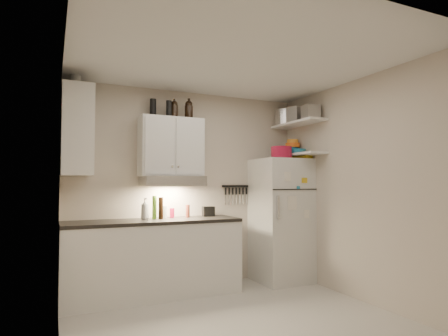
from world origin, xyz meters
name	(u,v)px	position (x,y,z in m)	size (l,w,h in m)	color
floor	(239,324)	(0.00, 0.00, -0.01)	(3.20, 3.00, 0.02)	#BCB7AD
ceiling	(239,59)	(0.00, 0.00, 2.61)	(3.20, 3.00, 0.02)	silver
back_wall	(188,188)	(0.00, 1.51, 1.30)	(3.20, 0.02, 2.60)	beige
left_wall	(61,191)	(-1.61, 0.00, 1.30)	(0.02, 3.00, 2.60)	beige
right_wall	(362,189)	(1.61, 0.00, 1.30)	(0.02, 3.00, 2.60)	beige
base_cabinet	(153,260)	(-0.55, 1.20, 0.44)	(2.10, 0.60, 0.88)	white
countertop	(154,221)	(-0.55, 1.20, 0.90)	(2.10, 0.62, 0.04)	black
upper_cabinet	(171,147)	(-0.30, 1.33, 1.83)	(0.80, 0.33, 0.75)	white
side_cabinet	(77,131)	(-1.44, 1.20, 1.95)	(0.33, 0.55, 1.00)	white
range_hood	(172,181)	(-0.30, 1.27, 1.39)	(0.76, 0.46, 0.12)	silver
fridge	(281,220)	(1.25, 1.16, 0.85)	(0.70, 0.68, 1.70)	silver
shelf_hi	(298,124)	(1.45, 1.02, 2.20)	(0.30, 0.95, 0.03)	white
shelf_lo	(298,155)	(1.45, 1.02, 1.76)	(0.30, 0.95, 0.03)	white
knife_strip	(236,186)	(0.70, 1.49, 1.32)	(0.42, 0.02, 0.03)	black
dutch_oven	(281,153)	(1.18, 1.03, 1.78)	(0.28, 0.28, 0.16)	maroon
book_stack	(303,156)	(1.52, 1.00, 1.74)	(0.21, 0.26, 0.09)	gold
spice_jar	(287,155)	(1.34, 1.13, 1.75)	(0.07, 0.07, 0.11)	silver
stock_pot	(285,118)	(1.44, 1.31, 2.33)	(0.32, 0.32, 0.23)	silver
tin_a	(296,115)	(1.42, 1.02, 2.32)	(0.21, 0.19, 0.21)	#AAAAAD
tin_b	(311,112)	(1.45, 0.74, 2.31)	(0.19, 0.19, 0.19)	#AAAAAD
bowl_teal	(290,151)	(1.46, 1.25, 1.83)	(0.26, 0.26, 0.10)	teal
bowl_orange	(293,145)	(1.48, 1.19, 1.91)	(0.21, 0.21, 0.06)	orange
bowl_yellow	(293,141)	(1.48, 1.19, 1.97)	(0.16, 0.16, 0.05)	orange
plates	(297,152)	(1.45, 1.06, 1.81)	(0.26, 0.26, 0.07)	teal
growler_a	(174,109)	(-0.27, 1.30, 2.31)	(0.10, 0.10, 0.23)	black
growler_b	(189,110)	(-0.07, 1.32, 2.33)	(0.11, 0.11, 0.25)	black
thermos_a	(169,109)	(-0.35, 1.27, 2.30)	(0.07, 0.07, 0.21)	black
thermos_b	(153,108)	(-0.53, 1.38, 2.32)	(0.08, 0.08, 0.24)	black
side_jar	(76,82)	(-1.45, 1.28, 2.53)	(0.12, 0.12, 0.16)	silver
soap_bottle	(145,208)	(-0.65, 1.26, 1.07)	(0.11, 0.11, 0.29)	white
pepper_mill	(188,211)	(-0.08, 1.30, 1.00)	(0.05, 0.05, 0.16)	maroon
oil_bottle	(154,207)	(-0.53, 1.26, 1.06)	(0.06, 0.06, 0.29)	#446E1B
vinegar_bottle	(161,208)	(-0.46, 1.22, 1.06)	(0.06, 0.06, 0.27)	black
clear_bottle	(165,212)	(-0.38, 1.32, 1.00)	(0.05, 0.05, 0.16)	silver
red_jar	(172,213)	(-0.27, 1.36, 0.98)	(0.06, 0.06, 0.12)	maroon
caddy	(208,211)	(0.23, 1.36, 0.99)	(0.15, 0.11, 0.13)	black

